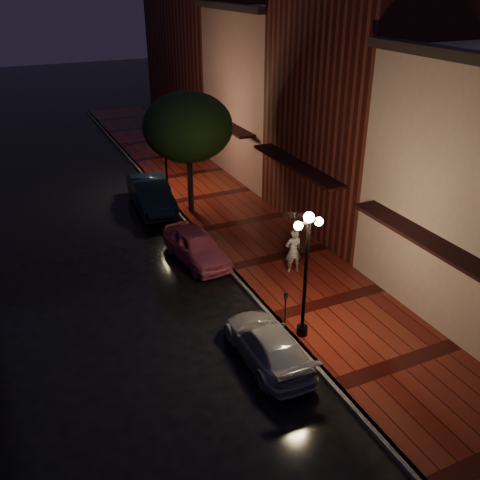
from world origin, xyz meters
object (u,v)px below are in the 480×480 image
pink_car (197,246)px  streetlamp_near (306,268)px  street_tree (188,129)px  streetlamp_far (165,147)px  navy_car (151,194)px  silver_car (268,344)px  woman_with_umbrella (294,233)px  parking_meter (285,305)px

pink_car → streetlamp_near: bearing=-85.2°
streetlamp_near → street_tree: bearing=88.7°
streetlamp_far → pink_car: 7.97m
streetlamp_far → street_tree: size_ratio=0.74×
street_tree → navy_car: (-1.60, 1.44, -3.46)m
pink_car → silver_car: bearing=-98.6°
pink_car → woman_with_umbrella: woman_with_umbrella is taller
street_tree → woman_with_umbrella: street_tree is taller
street_tree → woman_with_umbrella: (1.51, -7.32, -2.41)m
street_tree → streetlamp_far: bearing=94.9°
streetlamp_near → pink_car: (-1.22, 6.37, -1.92)m
silver_car → woman_with_umbrella: woman_with_umbrella is taller
streetlamp_near → pink_car: size_ratio=1.09×
streetlamp_near → navy_car: size_ratio=0.91×
streetlamp_near → parking_meter: (-0.20, 0.78, -1.73)m
streetlamp_far → parking_meter: 13.33m
pink_car → silver_car: (-0.31, -6.87, -0.09)m
streetlamp_far → streetlamp_near: bearing=-90.0°
streetlamp_near → woman_with_umbrella: 4.15m
navy_car → woman_with_umbrella: woman_with_umbrella is taller
pink_car → silver_car: size_ratio=0.98×
parking_meter → silver_car: bearing=-135.3°
streetlamp_far → woman_with_umbrella: bearing=-80.3°
pink_car → parking_meter: 5.68m
streetlamp_far → navy_car: bearing=-130.7°
silver_car → parking_meter: 1.87m
navy_car → parking_meter: (1.14, -11.65, 0.09)m
street_tree → silver_car: (-1.78, -11.50, -3.66)m
silver_car → parking_meter: parking_meter is taller
woman_with_umbrella → silver_car: bearing=61.5°
navy_car → silver_car: 12.94m
pink_car → silver_car: pink_car is taller
woman_with_umbrella → pink_car: bearing=-32.3°
silver_car → woman_with_umbrella: bearing=-126.7°
streetlamp_near → parking_meter: bearing=104.3°
streetlamp_far → parking_meter: streetlamp_far is taller
woman_with_umbrella → street_tree: bearing=-68.6°
silver_car → parking_meter: (1.33, 1.29, 0.29)m
street_tree → parking_meter: (-0.46, -10.21, -3.37)m
navy_car → parking_meter: navy_car is taller
parking_meter → streetlamp_far: bearing=89.7°
street_tree → woman_with_umbrella: size_ratio=2.28×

